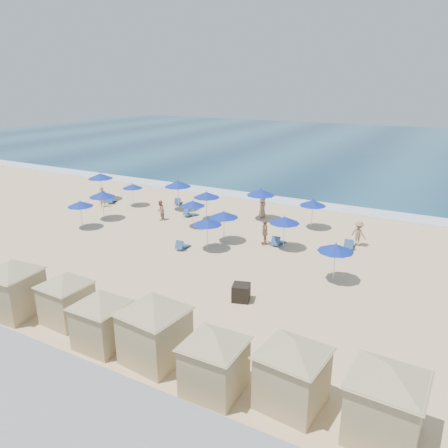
% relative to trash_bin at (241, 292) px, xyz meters
% --- Properties ---
extents(ground, '(160.00, 160.00, 0.00)m').
position_rel_trash_bin_xyz_m(ground, '(-5.68, 3.39, -0.43)').
color(ground, beige).
rests_on(ground, ground).
extents(ocean, '(160.00, 80.00, 0.06)m').
position_rel_trash_bin_xyz_m(ocean, '(-5.68, 58.39, -0.40)').
color(ocean, navy).
rests_on(ocean, ground).
extents(surf_line, '(160.00, 2.50, 0.08)m').
position_rel_trash_bin_xyz_m(surf_line, '(-5.68, 18.89, -0.39)').
color(surf_line, white).
rests_on(surf_line, ground).
extents(trash_bin, '(1.07, 1.07, 0.86)m').
position_rel_trash_bin_xyz_m(trash_bin, '(0.00, 0.00, 0.00)').
color(trash_bin, black).
rests_on(trash_bin, ground).
extents(cabana_0, '(4.64, 4.64, 2.92)m').
position_rel_trash_bin_xyz_m(cabana_0, '(-8.75, -6.36, 1.25)').
color(cabana_0, tan).
rests_on(cabana_0, ground).
extents(cabana_1, '(4.05, 4.05, 2.54)m').
position_rel_trash_bin_xyz_m(cabana_1, '(-6.02, -5.66, 1.03)').
color(cabana_1, tan).
rests_on(cabana_1, ground).
extents(cabana_2, '(4.10, 4.10, 2.57)m').
position_rel_trash_bin_xyz_m(cabana_2, '(-3.24, -6.31, 1.04)').
color(cabana_2, tan).
rests_on(cabana_2, ground).
extents(cabana_3, '(4.68, 4.68, 2.95)m').
position_rel_trash_bin_xyz_m(cabana_3, '(-0.71, -6.04, 1.26)').
color(cabana_3, tan).
rests_on(cabana_3, ground).
extents(cabana_4, '(4.19, 4.19, 2.63)m').
position_rel_trash_bin_xyz_m(cabana_4, '(2.24, -6.47, 1.08)').
color(cabana_4, tan).
rests_on(cabana_4, ground).
extents(cabana_5, '(4.38, 4.38, 2.76)m').
position_rel_trash_bin_xyz_m(cabana_5, '(4.87, -5.78, 1.15)').
color(cabana_5, tan).
rests_on(cabana_5, ground).
extents(cabana_6, '(4.57, 4.57, 2.87)m').
position_rel_trash_bin_xyz_m(cabana_6, '(7.85, -5.79, 1.21)').
color(cabana_6, tan).
rests_on(cabana_6, ground).
extents(umbrella_0, '(2.27, 2.27, 2.59)m').
position_rel_trash_bin_xyz_m(umbrella_0, '(-20.25, 11.22, 1.82)').
color(umbrella_0, '#A5A8AD').
rests_on(umbrella_0, ground).
extents(umbrella_1, '(2.07, 2.07, 2.36)m').
position_rel_trash_bin_xyz_m(umbrella_1, '(-15.79, 6.81, 1.62)').
color(umbrella_1, '#A5A8AD').
rests_on(umbrella_1, ground).
extents(umbrella_2, '(1.80, 1.80, 2.05)m').
position_rel_trash_bin_xyz_m(umbrella_2, '(-16.33, 11.04, 1.35)').
color(umbrella_2, '#A5A8AD').
rests_on(umbrella_2, ground).
extents(umbrella_3, '(1.90, 1.90, 2.17)m').
position_rel_trash_bin_xyz_m(umbrella_3, '(-15.63, 4.38, 1.45)').
color(umbrella_3, '#A5A8AD').
rests_on(umbrella_3, ground).
extents(umbrella_4, '(2.09, 2.09, 2.38)m').
position_rel_trash_bin_xyz_m(umbrella_4, '(-8.49, 10.65, 1.63)').
color(umbrella_4, '#A5A8AD').
rests_on(umbrella_4, ground).
extents(umbrella_5, '(1.87, 1.87, 2.13)m').
position_rel_trash_bin_xyz_m(umbrella_5, '(-8.48, 8.66, 1.42)').
color(umbrella_5, '#A5A8AD').
rests_on(umbrella_5, ground).
extents(umbrella_6, '(1.97, 1.97, 2.25)m').
position_rel_trash_bin_xyz_m(umbrella_6, '(-4.88, 6.99, 1.52)').
color(umbrella_6, '#A5A8AD').
rests_on(umbrella_6, ground).
extents(umbrella_7, '(2.26, 2.26, 2.57)m').
position_rel_trash_bin_xyz_m(umbrella_7, '(-4.84, 12.84, 1.80)').
color(umbrella_7, '#A5A8AD').
rests_on(umbrella_7, ground).
extents(umbrella_8, '(1.94, 1.94, 2.21)m').
position_rel_trash_bin_xyz_m(umbrella_8, '(-5.10, 5.16, 1.49)').
color(umbrella_8, '#A5A8AD').
rests_on(umbrella_8, ground).
extents(umbrella_9, '(1.99, 1.99, 2.27)m').
position_rel_trash_bin_xyz_m(umbrella_9, '(-0.54, 12.72, 1.54)').
color(umbrella_9, '#A5A8AD').
rests_on(umbrella_9, ground).
extents(umbrella_10, '(2.00, 2.00, 2.28)m').
position_rel_trash_bin_xyz_m(umbrella_10, '(-0.81, 7.75, 1.55)').
color(umbrella_10, '#A5A8AD').
rests_on(umbrella_10, ground).
extents(umbrella_11, '(1.98, 1.98, 2.25)m').
position_rel_trash_bin_xyz_m(umbrella_11, '(3.43, 4.51, 1.52)').
color(umbrella_11, '#A5A8AD').
rests_on(umbrella_11, ground).
extents(umbrella_12, '(2.29, 2.29, 2.61)m').
position_rel_trash_bin_xyz_m(umbrella_12, '(-12.14, 11.99, 1.83)').
color(umbrella_12, '#A5A8AD').
rests_on(umbrella_12, ground).
extents(beach_chair_0, '(1.07, 1.53, 0.77)m').
position_rel_trash_bin_xyz_m(beach_chair_0, '(-18.68, 10.74, -0.16)').
color(beach_chair_0, '#264F8D').
rests_on(beach_chair_0, ground).
extents(beach_chair_1, '(0.94, 1.30, 0.66)m').
position_rel_trash_bin_xyz_m(beach_chair_1, '(-13.09, 13.30, -0.20)').
color(beach_chair_1, '#264F8D').
rests_on(beach_chair_1, ground).
extents(beach_chair_2, '(1.06, 1.42, 0.72)m').
position_rel_trash_bin_xyz_m(beach_chair_2, '(-10.21, 10.78, -0.18)').
color(beach_chair_2, '#264F8D').
rests_on(beach_chair_2, ground).
extents(beach_chair_3, '(0.60, 1.26, 0.68)m').
position_rel_trash_bin_xyz_m(beach_chair_3, '(-6.61, 4.41, -0.19)').
color(beach_chair_3, '#264F8D').
rests_on(beach_chair_3, ground).
extents(beach_chair_4, '(0.67, 1.34, 0.72)m').
position_rel_trash_bin_xyz_m(beach_chair_4, '(-1.38, 8.15, -0.18)').
color(beach_chair_4, '#264F8D').
rests_on(beach_chair_4, ground).
extents(beach_chair_5, '(0.67, 1.36, 0.73)m').
position_rel_trash_bin_xyz_m(beach_chair_5, '(2.99, 9.90, -0.18)').
color(beach_chair_5, '#264F8D').
rests_on(beach_chair_5, ground).
extents(beachgoer_0, '(0.62, 0.75, 1.77)m').
position_rel_trash_bin_xyz_m(beachgoer_0, '(-18.44, 9.50, 0.46)').
color(beachgoer_0, '#A3745B').
rests_on(beachgoer_0, ground).
extents(beachgoer_1, '(0.78, 0.90, 1.60)m').
position_rel_trash_bin_xyz_m(beachgoer_1, '(-11.69, 8.84, 0.37)').
color(beachgoer_1, '#A3745B').
rests_on(beachgoer_1, ground).
extents(beachgoer_2, '(0.96, 1.06, 1.73)m').
position_rel_trash_bin_xyz_m(beachgoer_2, '(-2.23, 7.86, 0.44)').
color(beachgoer_2, '#A3745B').
rests_on(beachgoer_2, ground).
extents(beachgoer_3, '(1.26, 1.00, 1.70)m').
position_rel_trash_bin_xyz_m(beachgoer_3, '(3.35, 10.69, 0.42)').
color(beachgoer_3, '#A3745B').
rests_on(beachgoer_3, ground).
extents(beachgoer_4, '(0.83, 1.02, 1.80)m').
position_rel_trash_bin_xyz_m(beachgoer_4, '(-4.90, 13.38, 0.47)').
color(beachgoer_4, '#A3745B').
rests_on(beachgoer_4, ground).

